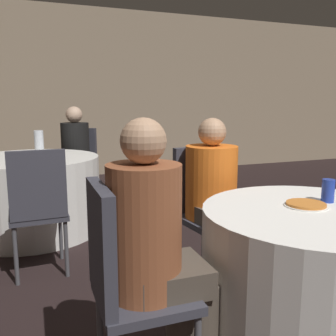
{
  "coord_description": "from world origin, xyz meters",
  "views": [
    {
      "loc": [
        -1.14,
        -1.46,
        1.26
      ],
      "look_at": [
        -0.29,
        0.78,
        0.84
      ],
      "focal_mm": 40.0,
      "sensor_mm": 36.0,
      "label": 1
    }
  ],
  "objects_px": {
    "table_near": "(309,280)",
    "person_black_shirt": "(73,157)",
    "pizza_plate_near": "(306,205)",
    "chair_near_north": "(203,200)",
    "chair_far_south": "(38,202)",
    "chair_far_northeast": "(79,159)",
    "soda_can_blue": "(328,191)",
    "table_far": "(32,195)",
    "bottle_far": "(39,143)",
    "person_orange_shirt": "(216,201)",
    "person_floral_shirt": "(161,260)",
    "chair_near_west": "(122,274)"
  },
  "relations": [
    {
      "from": "pizza_plate_near",
      "to": "soda_can_blue",
      "type": "relative_size",
      "value": 1.79
    },
    {
      "from": "table_near",
      "to": "person_black_shirt",
      "type": "bearing_deg",
      "value": 104.09
    },
    {
      "from": "table_near",
      "to": "chair_far_south",
      "type": "height_order",
      "value": "chair_far_south"
    },
    {
      "from": "chair_near_north",
      "to": "bottle_far",
      "type": "relative_size",
      "value": 3.81
    },
    {
      "from": "pizza_plate_near",
      "to": "person_orange_shirt",
      "type": "bearing_deg",
      "value": 99.76
    },
    {
      "from": "chair_near_north",
      "to": "chair_far_south",
      "type": "xyz_separation_m",
      "value": [
        -1.11,
        0.37,
        0.0
      ]
    },
    {
      "from": "chair_far_south",
      "to": "soda_can_blue",
      "type": "height_order",
      "value": "chair_far_south"
    },
    {
      "from": "person_black_shirt",
      "to": "pizza_plate_near",
      "type": "relative_size",
      "value": 5.53
    },
    {
      "from": "table_far",
      "to": "chair_near_north",
      "type": "relative_size",
      "value": 1.39
    },
    {
      "from": "table_near",
      "to": "chair_near_north",
      "type": "xyz_separation_m",
      "value": [
        -0.14,
        0.95,
        0.19
      ]
    },
    {
      "from": "chair_near_north",
      "to": "person_black_shirt",
      "type": "bearing_deg",
      "value": -81.49
    },
    {
      "from": "chair_far_northeast",
      "to": "person_floral_shirt",
      "type": "bearing_deg",
      "value": 121.52
    },
    {
      "from": "table_far",
      "to": "chair_near_north",
      "type": "distance_m",
      "value": 1.85
    },
    {
      "from": "chair_far_northeast",
      "to": "soda_can_blue",
      "type": "bearing_deg",
      "value": 138.53
    },
    {
      "from": "bottle_far",
      "to": "table_far",
      "type": "bearing_deg",
      "value": -128.23
    },
    {
      "from": "chair_near_north",
      "to": "person_orange_shirt",
      "type": "distance_m",
      "value": 0.17
    },
    {
      "from": "person_orange_shirt",
      "to": "chair_far_south",
      "type": "bearing_deg",
      "value": -33.06
    },
    {
      "from": "chair_near_north",
      "to": "chair_far_northeast",
      "type": "height_order",
      "value": "same"
    },
    {
      "from": "chair_far_south",
      "to": "person_orange_shirt",
      "type": "distance_m",
      "value": 1.25
    },
    {
      "from": "soda_can_blue",
      "to": "chair_near_north",
      "type": "bearing_deg",
      "value": 110.03
    },
    {
      "from": "soda_can_blue",
      "to": "table_near",
      "type": "bearing_deg",
      "value": -151.02
    },
    {
      "from": "chair_far_northeast",
      "to": "soda_can_blue",
      "type": "xyz_separation_m",
      "value": [
        0.88,
        -3.18,
        0.24
      ]
    },
    {
      "from": "chair_near_west",
      "to": "person_orange_shirt",
      "type": "xyz_separation_m",
      "value": [
        0.85,
        0.78,
        0.03
      ]
    },
    {
      "from": "table_near",
      "to": "chair_near_north",
      "type": "relative_size",
      "value": 1.16
    },
    {
      "from": "soda_can_blue",
      "to": "bottle_far",
      "type": "bearing_deg",
      "value": 119.41
    },
    {
      "from": "chair_near_north",
      "to": "person_black_shirt",
      "type": "height_order",
      "value": "person_black_shirt"
    },
    {
      "from": "table_far",
      "to": "person_orange_shirt",
      "type": "distance_m",
      "value": 1.99
    },
    {
      "from": "chair_far_northeast",
      "to": "person_orange_shirt",
      "type": "height_order",
      "value": "person_orange_shirt"
    },
    {
      "from": "table_near",
      "to": "chair_far_northeast",
      "type": "bearing_deg",
      "value": 102.04
    },
    {
      "from": "table_near",
      "to": "chair_near_west",
      "type": "xyz_separation_m",
      "value": [
        -0.96,
        0.01,
        0.19
      ]
    },
    {
      "from": "soda_can_blue",
      "to": "chair_far_south",
      "type": "bearing_deg",
      "value": 139.37
    },
    {
      "from": "chair_far_northeast",
      "to": "soda_can_blue",
      "type": "height_order",
      "value": "chair_far_northeast"
    },
    {
      "from": "person_orange_shirt",
      "to": "person_floral_shirt",
      "type": "xyz_separation_m",
      "value": [
        -0.68,
        -0.78,
        0.0
      ]
    },
    {
      "from": "person_floral_shirt",
      "to": "table_far",
      "type": "bearing_deg",
      "value": -167.67
    },
    {
      "from": "chair_far_northeast",
      "to": "person_floral_shirt",
      "type": "relative_size",
      "value": 0.78
    },
    {
      "from": "chair_near_west",
      "to": "pizza_plate_near",
      "type": "xyz_separation_m",
      "value": [
        0.97,
        0.06,
        0.18
      ]
    },
    {
      "from": "chair_near_west",
      "to": "person_black_shirt",
      "type": "bearing_deg",
      "value": 177.51
    },
    {
      "from": "table_near",
      "to": "person_orange_shirt",
      "type": "distance_m",
      "value": 0.83
    },
    {
      "from": "table_far",
      "to": "chair_far_northeast",
      "type": "bearing_deg",
      "value": 56.86
    },
    {
      "from": "person_orange_shirt",
      "to": "person_black_shirt",
      "type": "bearing_deg",
      "value": -82.05
    },
    {
      "from": "table_near",
      "to": "person_black_shirt",
      "type": "height_order",
      "value": "person_black_shirt"
    },
    {
      "from": "person_floral_shirt",
      "to": "pizza_plate_near",
      "type": "relative_size",
      "value": 5.49
    },
    {
      "from": "table_near",
      "to": "pizza_plate_near",
      "type": "bearing_deg",
      "value": 80.66
    },
    {
      "from": "table_near",
      "to": "table_far",
      "type": "relative_size",
      "value": 0.84
    },
    {
      "from": "soda_can_blue",
      "to": "person_orange_shirt",
      "type": "bearing_deg",
      "value": 112.59
    },
    {
      "from": "chair_near_west",
      "to": "chair_far_northeast",
      "type": "height_order",
      "value": "same"
    },
    {
      "from": "pizza_plate_near",
      "to": "table_near",
      "type": "bearing_deg",
      "value": -99.34
    },
    {
      "from": "pizza_plate_near",
      "to": "person_black_shirt",
      "type": "bearing_deg",
      "value": 104.6
    },
    {
      "from": "person_floral_shirt",
      "to": "chair_near_west",
      "type": "bearing_deg",
      "value": -90.0
    },
    {
      "from": "person_orange_shirt",
      "to": "pizza_plate_near",
      "type": "bearing_deg",
      "value": 91.66
    }
  ]
}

